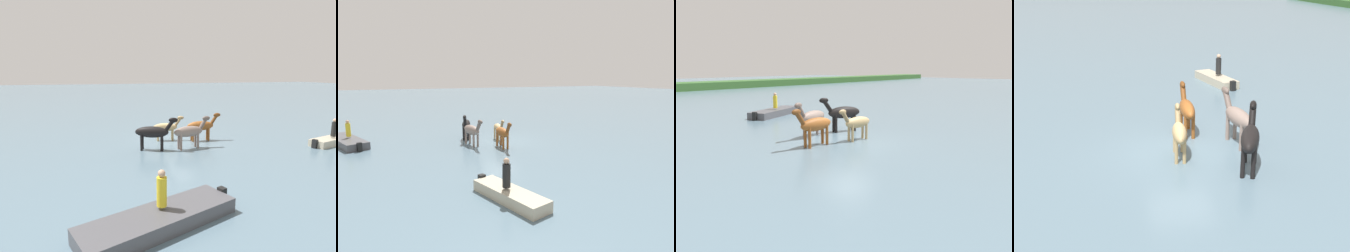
{
  "view_description": "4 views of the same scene",
  "coord_description": "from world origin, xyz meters",
  "views": [
    {
      "loc": [
        5.57,
        17.92,
        4.72
      ],
      "look_at": [
        0.27,
        -0.57,
        0.93
      ],
      "focal_mm": 29.4,
      "sensor_mm": 36.0,
      "label": 1
    },
    {
      "loc": [
        -19.49,
        8.57,
        4.87
      ],
      "look_at": [
        0.67,
        -0.83,
        1.01
      ],
      "focal_mm": 30.92,
      "sensor_mm": 36.0,
      "label": 2
    },
    {
      "loc": [
        -13.39,
        -10.96,
        3.82
      ],
      "look_at": [
        -0.4,
        -0.05,
        0.87
      ],
      "focal_mm": 37.03,
      "sensor_mm": 36.0,
      "label": 3
    },
    {
      "loc": [
        14.66,
        -2.58,
        6.34
      ],
      "look_at": [
        0.42,
        -0.02,
        1.14
      ],
      "focal_mm": 46.27,
      "sensor_mm": 36.0,
      "label": 4
    }
  ],
  "objects": [
    {
      "name": "boat_dinghy_port",
      "position": [
        -9.75,
        3.89,
        0.16
      ],
      "size": [
        3.88,
        1.91,
        0.71
      ],
      "rotation": [
        0.0,
        0.0,
        3.4
      ],
      "color": "#B7AD93",
      "rests_on": "ground_plane"
    },
    {
      "name": "horse_pinto_flank",
      "position": [
        0.52,
        -0.13,
        0.94
      ],
      "size": [
        2.21,
        0.68,
        1.71
      ],
      "rotation": [
        0.0,
        0.0,
        3.04
      ],
      "color": "tan",
      "rests_on": "ground_plane"
    },
    {
      "name": "boat_tender_starboard",
      "position": [
        3.63,
        10.39,
        0.18
      ],
      "size": [
        5.38,
        3.12,
        0.76
      ],
      "rotation": [
        0.0,
        0.0,
        0.34
      ],
      "color": "#4C4C51",
      "rests_on": "ground_plane"
    },
    {
      "name": "horse_lead",
      "position": [
        -1.82,
        0.58,
        1.05
      ],
      "size": [
        2.46,
        0.62,
        1.91
      ],
      "rotation": [
        0.0,
        0.0,
        3.11
      ],
      "color": "brown",
      "rests_on": "ground_plane"
    },
    {
      "name": "person_boatman_standing",
      "position": [
        3.57,
        10.22,
        1.15
      ],
      "size": [
        0.32,
        0.32,
        1.19
      ],
      "color": "yellow",
      "rests_on": "boat_tender_starboard"
    },
    {
      "name": "ground_plane",
      "position": [
        0.0,
        0.0,
        0.0
      ],
      "size": [
        190.96,
        190.96,
        0.0
      ],
      "primitive_type": "plane",
      "color": "slate"
    },
    {
      "name": "person_helmsman_aft",
      "position": [
        -9.73,
        4.0,
        1.11
      ],
      "size": [
        0.32,
        0.32,
        1.19
      ],
      "color": "black",
      "rests_on": "boat_dinghy_port"
    },
    {
      "name": "horse_gray_outer",
      "position": [
        -0.33,
        2.27,
        1.09
      ],
      "size": [
        2.57,
        0.9,
        1.99
      ],
      "rotation": [
        0.0,
        0.0,
        3.3
      ],
      "color": "gray",
      "rests_on": "ground_plane"
    },
    {
      "name": "horse_dark_mare",
      "position": [
        1.94,
        2.01,
        1.13
      ],
      "size": [
        2.59,
        1.36,
        2.05
      ],
      "rotation": [
        0.0,
        0.0,
        2.76
      ],
      "color": "black",
      "rests_on": "ground_plane"
    }
  ]
}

